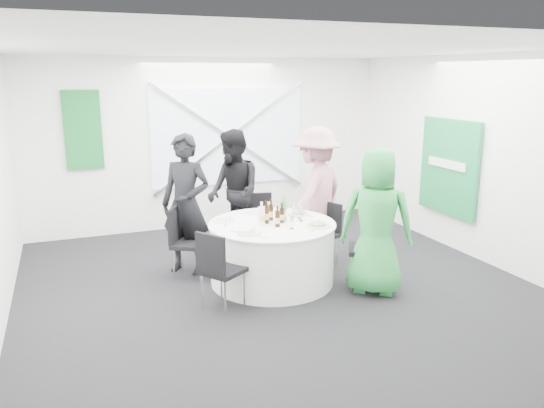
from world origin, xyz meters
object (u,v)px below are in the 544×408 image
object	(u,v)px
chair_back_left	(183,237)
chair_front_right	(376,242)
green_water_bottle	(284,211)
banquet_table	(272,253)
person_woman_pink	(316,193)
chair_front_left	(218,265)
person_woman_green	(376,222)
chair_back_right	(326,228)
clear_water_bottle	(262,216)
chair_back	(260,220)
person_man_back_left	(186,204)
person_man_back	(234,193)

from	to	relation	value
chair_back_left	chair_front_right	size ratio (longest dim) A/B	0.93
chair_back_left	green_water_bottle	size ratio (longest dim) A/B	2.87
banquet_table	person_woman_pink	world-z (taller)	person_woman_pink
chair_front_right	banquet_table	bearing A→B (deg)	-90.00
chair_front_left	person_woman_pink	xyz separation A→B (m)	(1.76, 1.23, 0.39)
chair_back_left	person_woman_green	size ratio (longest dim) A/B	0.53
banquet_table	person_woman_pink	bearing A→B (deg)	35.87
person_woman_green	chair_front_left	bearing A→B (deg)	30.87
chair_back_right	chair_front_left	world-z (taller)	chair_front_left
banquet_table	clear_water_bottle	bearing A→B (deg)	-165.52
person_woman_green	clear_water_bottle	bearing A→B (deg)	5.02
chair_back	person_woman_pink	world-z (taller)	person_woman_pink
chair_back_left	person_woman_pink	size ratio (longest dim) A/B	0.50
chair_back	chair_front_right	size ratio (longest dim) A/B	0.90
chair_back_left	clear_water_bottle	bearing A→B (deg)	-95.96
chair_front_right	person_woman_green	bearing A→B (deg)	-3.87
person_woman_pink	person_woman_green	bearing A→B (deg)	58.25
banquet_table	clear_water_bottle	distance (m)	0.51
chair_back	chair_back_right	world-z (taller)	chair_back
chair_back	chair_back_left	xyz separation A→B (m)	(-1.20, -0.47, 0.02)
person_man_back_left	person_woman_green	xyz separation A→B (m)	(1.91, -1.47, -0.04)
chair_back_left	chair_front_right	bearing A→B (deg)	-90.29
person_man_back_left	banquet_table	bearing A→B (deg)	0.00
chair_back_left	green_water_bottle	world-z (taller)	green_water_bottle
chair_back_right	person_man_back	bearing A→B (deg)	-151.07
green_water_bottle	person_man_back	bearing A→B (deg)	103.02
chair_back_right	chair_front_left	bearing A→B (deg)	-84.42
banquet_table	green_water_bottle	xyz separation A→B (m)	(0.17, 0.04, 0.51)
chair_back_right	person_woman_pink	distance (m)	0.52
green_water_bottle	chair_front_left	bearing A→B (deg)	-149.25
chair_front_right	person_man_back	xyz separation A→B (m)	(-1.19, 1.85, 0.32)
person_man_back_left	chair_back_left	bearing A→B (deg)	-76.12
person_man_back	clear_water_bottle	world-z (taller)	person_man_back
person_woman_green	clear_water_bottle	size ratio (longest dim) A/B	6.07
banquet_table	chair_back_right	distance (m)	1.03
person_man_back	person_woman_green	distance (m)	2.26
person_man_back_left	person_man_back	world-z (taller)	person_man_back_left
chair_back	person_woman_pink	distance (m)	0.89
person_woman_green	chair_back_left	bearing A→B (deg)	3.19
banquet_table	person_woman_pink	distance (m)	1.25
chair_front_left	clear_water_bottle	distance (m)	0.95
person_man_back	person_woman_pink	bearing A→B (deg)	55.93
banquet_table	person_man_back	distance (m)	1.33
banquet_table	chair_back_left	distance (m)	1.14
chair_front_right	green_water_bottle	bearing A→B (deg)	-96.13
person_woman_pink	person_woman_green	xyz separation A→B (m)	(0.10, -1.40, -0.05)
chair_front_left	person_man_back	world-z (taller)	person_man_back
chair_front_left	green_water_bottle	bearing A→B (deg)	-92.92
banquet_table	chair_back_left	xyz separation A→B (m)	(-0.98, 0.55, 0.15)
chair_back_left	chair_front_right	world-z (taller)	chair_front_right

